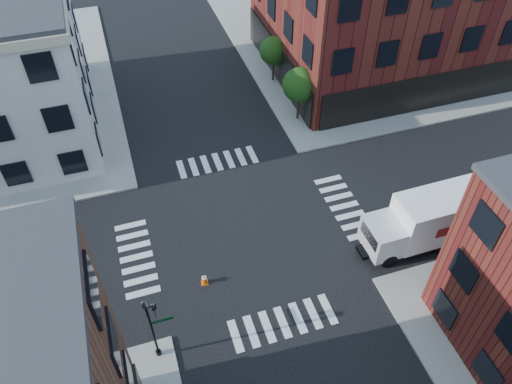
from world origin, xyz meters
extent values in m
plane|color=black|center=(0.00, 0.00, 0.00)|extent=(120.00, 120.00, 0.00)
cube|color=gray|center=(21.00, 21.00, 0.07)|extent=(30.00, 30.00, 0.15)
cylinder|color=black|center=(7.50, 10.00, 0.89)|extent=(0.18, 0.18, 1.47)
cylinder|color=black|center=(7.50, 10.00, 1.62)|extent=(0.12, 0.12, 1.47)
sphere|color=#16340E|center=(7.50, 10.00, 3.30)|extent=(2.69, 2.69, 2.69)
sphere|color=#16340E|center=(7.75, 9.90, 2.75)|extent=(1.85, 1.85, 1.85)
cylinder|color=black|center=(7.50, 16.00, 0.81)|extent=(0.18, 0.18, 1.33)
cylinder|color=black|center=(7.50, 16.00, 1.48)|extent=(0.12, 0.12, 1.33)
sphere|color=#16340E|center=(7.50, 16.00, 3.00)|extent=(2.43, 2.43, 2.43)
sphere|color=#16340E|center=(7.75, 15.90, 2.51)|extent=(1.67, 1.67, 1.67)
cylinder|color=black|center=(-6.80, -6.80, 2.30)|extent=(0.12, 0.12, 4.60)
cylinder|color=black|center=(-6.80, -6.80, 0.30)|extent=(0.28, 0.28, 0.30)
cube|color=#053819|center=(-6.25, -6.80, 3.15)|extent=(1.10, 0.03, 0.22)
cube|color=#053819|center=(-6.80, -6.25, 3.40)|extent=(0.03, 1.10, 0.22)
imported|color=black|center=(-6.45, -6.70, 3.90)|extent=(0.22, 0.18, 1.10)
imported|color=black|center=(-6.90, -6.45, 3.90)|extent=(0.18, 0.22, 1.10)
cube|color=white|center=(11.17, -4.21, 2.12)|extent=(5.88, 2.59, 3.13)
cube|color=maroon|center=(11.19, -5.49, 2.12)|extent=(2.22, 0.07, 0.71)
cube|color=maroon|center=(11.16, -2.93, 2.12)|extent=(2.22, 0.07, 0.71)
cube|color=silver|center=(7.34, -4.26, 1.56)|extent=(2.05, 2.45, 2.02)
cube|color=black|center=(6.38, -4.27, 1.92)|extent=(0.12, 1.92, 0.91)
cube|color=black|center=(9.96, -4.23, 0.50)|extent=(8.08, 1.10, 0.25)
cylinder|color=black|center=(7.35, -5.32, 0.50)|extent=(1.01, 0.36, 1.01)
cylinder|color=black|center=(7.32, -3.20, 0.50)|extent=(1.01, 0.36, 1.01)
cylinder|color=black|center=(10.98, -5.28, 0.50)|extent=(1.01, 0.36, 1.01)
cylinder|color=black|center=(10.96, -3.16, 0.50)|extent=(1.01, 0.36, 1.01)
cylinder|color=black|center=(13.40, -5.25, 0.50)|extent=(1.01, 0.36, 1.01)
cylinder|color=black|center=(13.38, -3.13, 0.50)|extent=(1.01, 0.36, 1.01)
cube|color=#D75209|center=(-3.46, -3.14, 0.02)|extent=(0.49, 0.49, 0.04)
cone|color=#D75209|center=(-3.46, -3.14, 0.39)|extent=(0.46, 0.46, 0.77)
cylinder|color=white|center=(-3.46, -3.14, 0.50)|extent=(0.30, 0.30, 0.09)
camera|label=1|loc=(-5.82, -20.17, 24.44)|focal=35.00mm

